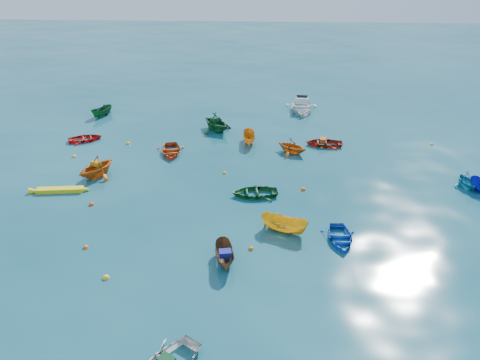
{
  "coord_description": "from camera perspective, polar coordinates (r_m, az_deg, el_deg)",
  "views": [
    {
      "loc": [
        1.54,
        -24.83,
        15.86
      ],
      "look_at": [
        0.0,
        5.0,
        0.4
      ],
      "focal_mm": 35.0,
      "sensor_mm": 36.0,
      "label": 1
    }
  ],
  "objects": [
    {
      "name": "tarp_orange_a",
      "position": [
        36.36,
        -17.11,
        1.96
      ],
      "size": [
        0.8,
        0.74,
        0.31
      ],
      "primitive_type": "cube",
      "rotation": [
        0.0,
        0.0,
        -0.52
      ],
      "color": "orange",
      "rests_on": "dinghy_orange_w"
    },
    {
      "name": "tarp_orange_b",
      "position": [
        40.88,
        10.07,
        4.83
      ],
      "size": [
        0.52,
        0.66,
        0.31
      ],
      "primitive_type": "cube",
      "rotation": [
        0.0,
        0.0,
        -1.63
      ],
      "color": "#D85016",
      "rests_on": "dinghy_red_ne"
    },
    {
      "name": "buoy_or_c",
      "position": [
        32.86,
        -17.64,
        -2.92
      ],
      "size": [
        0.37,
        0.37,
        0.37
      ],
      "primitive_type": "sphere",
      "color": "#D4460B",
      "rests_on": "ground"
    },
    {
      "name": "buoy_or_a",
      "position": [
        28.65,
        -18.3,
        -7.85
      ],
      "size": [
        0.32,
        0.32,
        0.32
      ],
      "primitive_type": "sphere",
      "color": "#F75D0D",
      "rests_on": "ground"
    },
    {
      "name": "dinghy_blue_se",
      "position": [
        28.45,
        12.06,
        -7.22
      ],
      "size": [
        2.15,
        2.96,
        0.6
      ],
      "primitive_type": "imported",
      "rotation": [
        0.0,
        0.0,
        0.03
      ],
      "color": "#0E43BB",
      "rests_on": "ground"
    },
    {
      "name": "dinghy_green_n",
      "position": [
        43.76,
        -2.92,
        6.08
      ],
      "size": [
        4.42,
        4.45,
        1.77
      ],
      "primitive_type": "imported",
      "rotation": [
        0.0,
        0.0,
        0.74
      ],
      "color": "#125124",
      "rests_on": "ground"
    },
    {
      "name": "sampan_green_far",
      "position": [
        49.46,
        -16.41,
        7.54
      ],
      "size": [
        2.09,
        2.81,
        1.02
      ],
      "primitive_type": "imported",
      "rotation": [
        0.0,
        0.0,
        -0.47
      ],
      "color": "#124F21",
      "rests_on": "ground"
    },
    {
      "name": "motorboat_white",
      "position": [
        49.33,
        7.47,
        8.38
      ],
      "size": [
        3.62,
        4.88,
        1.58
      ],
      "primitive_type": "imported",
      "rotation": [
        0.0,
        0.0,
        -0.05
      ],
      "color": "white",
      "rests_on": "ground"
    },
    {
      "name": "buoy_ye_a",
      "position": [
        26.05,
        -16.02,
        -11.42
      ],
      "size": [
        0.37,
        0.37,
        0.37
      ],
      "primitive_type": "sphere",
      "color": "yellow",
      "rests_on": "ground"
    },
    {
      "name": "dinghy_red_far",
      "position": [
        39.27,
        -8.41,
        3.24
      ],
      "size": [
        2.95,
        3.68,
        0.68
      ],
      "primitive_type": "imported",
      "rotation": [
        0.0,
        0.0,
        0.2
      ],
      "color": "#B63A0F",
      "rests_on": "ground"
    },
    {
      "name": "dinghy_red_ne",
      "position": [
        41.07,
        10.16,
        4.2
      ],
      "size": [
        3.24,
        2.4,
        0.65
      ],
      "primitive_type": "imported",
      "rotation": [
        0.0,
        0.0,
        -1.63
      ],
      "color": "#9C1F0D",
      "rests_on": "ground"
    },
    {
      "name": "dinghy_cyan_se",
      "position": [
        37.36,
        25.76,
        -0.68
      ],
      "size": [
        2.24,
        2.51,
        1.2
      ],
      "primitive_type": "imported",
      "rotation": [
        0.0,
        0.0,
        0.13
      ],
      "color": "teal",
      "rests_on": "ground"
    },
    {
      "name": "sampan_yellow_mid",
      "position": [
        28.74,
        5.38,
        -6.26
      ],
      "size": [
        3.21,
        2.15,
        1.16
      ],
      "primitive_type": "imported",
      "rotation": [
        0.0,
        0.0,
        1.2
      ],
      "color": "gold",
      "rests_on": "ground"
    },
    {
      "name": "buoy_ye_b",
      "position": [
        40.55,
        -19.57,
        2.68
      ],
      "size": [
        0.34,
        0.34,
        0.34
      ],
      "primitive_type": "sphere",
      "color": "yellow",
      "rests_on": "ground"
    },
    {
      "name": "buoy_ye_c",
      "position": [
        35.51,
        -1.91,
        0.82
      ],
      "size": [
        0.31,
        0.31,
        0.31
      ],
      "primitive_type": "sphere",
      "color": "gold",
      "rests_on": "ground"
    },
    {
      "name": "dinghy_orange_far",
      "position": [
        39.22,
        6.31,
        3.34
      ],
      "size": [
        3.42,
        3.32,
        1.38
      ],
      "primitive_type": "imported",
      "rotation": [
        0.0,
        0.0,
        0.99
      ],
      "color": "#C05C12",
      "rests_on": "ground"
    },
    {
      "name": "kayak_yellow",
      "position": [
        35.27,
        -21.07,
        -1.35
      ],
      "size": [
        3.94,
        1.05,
        0.39
      ],
      "primitive_type": null,
      "rotation": [
        0.0,
        0.0,
        1.69
      ],
      "color": "yellow",
      "rests_on": "ground"
    },
    {
      "name": "buoy_ye_e",
      "position": [
        43.78,
        22.31,
        4.0
      ],
      "size": [
        0.3,
        0.3,
        0.3
      ],
      "primitive_type": "sphere",
      "color": "yellow",
      "rests_on": "ground"
    },
    {
      "name": "buoy_or_b",
      "position": [
        27.12,
        1.36,
        -8.44
      ],
      "size": [
        0.32,
        0.32,
        0.32
      ],
      "primitive_type": "sphere",
      "color": "orange",
      "rests_on": "ground"
    },
    {
      "name": "buoy_or_e",
      "position": [
        40.56,
        9.94,
        3.92
      ],
      "size": [
        0.33,
        0.33,
        0.33
      ],
      "primitive_type": "sphere",
      "color": "#D6550B",
      "rests_on": "ground"
    },
    {
      "name": "buoy_or_d",
      "position": [
        33.45,
        7.7,
        -1.2
      ],
      "size": [
        0.35,
        0.35,
        0.35
      ],
      "primitive_type": "sphere",
      "color": "#E5530C",
      "rests_on": "ground"
    },
    {
      "name": "dinghy_green_e",
      "position": [
        32.5,
        1.76,
        -1.86
      ],
      "size": [
        3.44,
        2.65,
        0.66
      ],
      "primitive_type": "imported",
      "rotation": [
        0.0,
        0.0,
        -1.45
      ],
      "color": "#114C1F",
      "rests_on": "ground"
    },
    {
      "name": "ground",
      "position": [
        29.5,
        -0.5,
        -5.16
      ],
      "size": [
        160.0,
        160.0,
        0.0
      ],
      "primitive_type": "plane",
      "color": "#0A434E",
      "rests_on": "ground"
    },
    {
      "name": "sampan_orange_n",
      "position": [
        40.96,
        1.14,
        4.58
      ],
      "size": [
        1.23,
        2.85,
        1.08
      ],
      "primitive_type": "imported",
      "rotation": [
        0.0,
        0.0,
        0.07
      ],
      "color": "orange",
      "rests_on": "ground"
    },
    {
      "name": "tarp_blue_a",
      "position": [
        25.66,
        -1.82,
        -8.92
      ],
      "size": [
        0.75,
        0.62,
        0.32
      ],
      "primitive_type": "cube",
      "rotation": [
        0.0,
        0.0,
        0.18
      ],
      "color": "navy",
      "rests_on": "sampan_brown_mid"
    },
    {
      "name": "dinghy_red_nw",
      "position": [
        43.6,
        -18.3,
        4.6
      ],
      "size": [
        3.47,
        3.03,
        0.6
      ],
      "primitive_type": "imported",
      "rotation": [
        0.0,
        0.0,
        1.97
      ],
      "color": "red",
      "rests_on": "ground"
    },
    {
      "name": "buoy_ye_d",
      "position": [
        41.86,
        -13.47,
        4.32
      ],
      "size": [
        0.39,
        0.39,
        0.39
      ],
      "primitive_type": "sphere",
      "color": "yellow",
      "rests_on": "ground"
    },
    {
      "name": "dinghy_orange_w",
      "position": [
        36.75,
        -16.96,
        0.53
      ],
      "size": [
        4.0,
        4.17,
        1.69
      ],
      "primitive_type": "imported",
      "rotation": [
        0.0,
        0.0,
        -0.52
      ],
      "color": "#C65C12",
      "rests_on": "ground"
    },
    {
      "name": "tarp_green_b",
      "position": [
        43.46,
        -3.04,
        7.42
      ],
      "size": [
        0.91,
        0.9,
        0.35
      ],
      "primitive_type": "cube",
      "rotation": [
        0.0,
        0.0,
        0.74
      ],
      "color": "#11471F",
      "rests_on": "dinghy_green_n"
    },
    {
      "name": "sampan_brown_mid",
      "position": [
        26.19,
        -1.83,
        -9.93
      ],
      "size": [
        1.46,
        2.82,
        1.04
      ],
      "primitive_type": "imported",
      "rotation": [
        0.0,
        0.0,
        0.18
      ],
      "color": "brown",
      "rests_on": "ground"
    }
  ]
}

